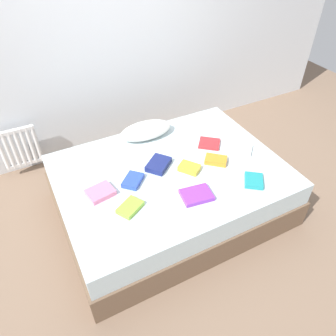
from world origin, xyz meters
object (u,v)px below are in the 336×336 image
at_px(textbook_lime, 130,207).
at_px(textbook_red, 209,143).
at_px(textbook_yellow, 189,168).
at_px(pillow, 146,130).
at_px(textbook_purple, 197,195).
at_px(bed, 170,190).
at_px(textbook_pink, 100,192).
at_px(textbook_navy, 159,164).
at_px(textbook_blue, 133,180).
at_px(textbook_teal, 254,181).
at_px(textbook_orange, 216,160).
at_px(textbook_white, 241,149).
at_px(radiator, 20,148).

relative_size(textbook_lime, textbook_red, 1.00).
bearing_deg(textbook_lime, textbook_yellow, -13.47).
relative_size(pillow, textbook_yellow, 3.01).
bearing_deg(textbook_purple, bed, 102.24).
relative_size(textbook_pink, textbook_lime, 1.05).
bearing_deg(bed, textbook_lime, -151.33).
distance_m(textbook_navy, textbook_yellow, 0.28).
height_order(textbook_navy, textbook_blue, textbook_navy).
bearing_deg(textbook_yellow, bed, -155.31).
height_order(textbook_purple, textbook_teal, textbook_purple).
relative_size(textbook_purple, textbook_yellow, 1.38).
height_order(textbook_orange, textbook_white, textbook_orange).
bearing_deg(textbook_teal, textbook_lime, 116.49).
bearing_deg(textbook_navy, textbook_white, -49.39).
height_order(textbook_lime, textbook_red, textbook_lime).
distance_m(pillow, textbook_yellow, 0.66).
distance_m(textbook_orange, textbook_red, 0.27).
height_order(radiator, textbook_blue, radiator).
xyz_separation_m(textbook_purple, textbook_lime, (-0.52, 0.12, 0.00)).
distance_m(textbook_teal, textbook_red, 0.63).
distance_m(pillow, textbook_blue, 0.68).
bearing_deg(radiator, textbook_teal, -44.59).
bearing_deg(textbook_lime, textbook_red, -6.89).
height_order(radiator, textbook_purple, radiator).
bearing_deg(textbook_pink, textbook_white, -11.68).
bearing_deg(textbook_orange, textbook_white, 49.57).
height_order(pillow, textbook_red, pillow).
height_order(radiator, pillow, pillow).
distance_m(bed, textbook_orange, 0.51).
distance_m(textbook_blue, textbook_red, 0.88).
height_order(textbook_navy, textbook_lime, textbook_navy).
bearing_deg(textbook_orange, radiator, -178.02).
xyz_separation_m(radiator, textbook_navy, (1.07, -1.11, 0.19)).
height_order(textbook_teal, textbook_lime, textbook_lime).
relative_size(textbook_pink, textbook_teal, 1.12).
bearing_deg(radiator, pillow, -28.42).
height_order(textbook_white, textbook_lime, textbook_lime).
height_order(bed, textbook_red, textbook_red).
relative_size(bed, textbook_teal, 10.90).
bearing_deg(textbook_blue, textbook_pink, 138.05).
bearing_deg(textbook_pink, textbook_navy, -0.23).
bearing_deg(textbook_yellow, textbook_blue, -134.97).
height_order(textbook_purple, textbook_red, textbook_purple).
relative_size(pillow, textbook_white, 2.62).
height_order(pillow, textbook_lime, pillow).
bearing_deg(textbook_yellow, radiator, -170.43).
xyz_separation_m(textbook_purple, textbook_teal, (0.52, -0.08, -0.00)).
xyz_separation_m(bed, textbook_red, (0.51, 0.16, 0.27)).
xyz_separation_m(textbook_blue, textbook_yellow, (0.50, -0.08, 0.00)).
relative_size(pillow, textbook_purple, 2.18).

